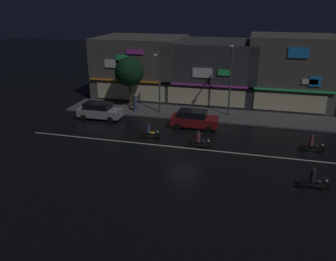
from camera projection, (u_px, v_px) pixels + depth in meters
ground_plane at (184, 148)px, 27.60m from camera, size 140.00×140.00×0.00m
lane_divider_stripe at (184, 148)px, 27.60m from camera, size 27.32×0.16×0.01m
sidewalk_far at (202, 114)px, 35.50m from camera, size 28.76×4.44×0.14m
storefront_left_block at (212, 70)px, 40.34m from camera, size 10.49×9.05×6.77m
storefront_center_block at (290, 72)px, 37.41m from camera, size 8.83×7.34×7.67m
storefront_right_block at (141, 66)px, 42.06m from camera, size 10.11×8.52×7.05m
streetlamp_west at (159, 77)px, 34.44m from camera, size 0.44×1.64×6.27m
streetlamp_mid at (231, 74)px, 33.35m from camera, size 0.44×1.64×7.22m
pedestrian_on_sidewalk at (135, 103)px, 36.06m from camera, size 0.39×0.39×1.79m
street_tree at (129, 72)px, 36.43m from camera, size 3.13×3.13×5.43m
parked_car_near_kerb at (100, 111)px, 34.01m from camera, size 4.30×1.98×1.67m
parked_car_trailing at (194, 119)px, 31.62m from camera, size 4.30×1.98×1.67m
motorcycle_lead at (312, 145)px, 26.50m from camera, size 1.90×0.60×1.52m
motorcycle_following at (150, 132)px, 29.08m from camera, size 1.90×0.60×1.52m
motorcycle_opposite_lane at (314, 181)px, 21.29m from camera, size 1.90×0.60×1.52m
motorcycle_trailing_far at (199, 141)px, 27.23m from camera, size 1.90×0.60×1.52m
traffic_cone at (177, 121)px, 32.99m from camera, size 0.36×0.36×0.55m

